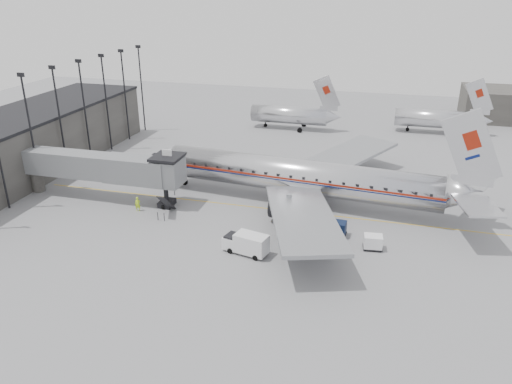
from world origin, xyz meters
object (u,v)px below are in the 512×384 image
at_px(airliner, 306,177).
at_px(baggage_cart_white, 373,242).
at_px(service_van, 246,243).
at_px(ramp_worker, 138,204).
at_px(baggage_cart_navy, 336,228).

distance_m(airliner, baggage_cart_white, 13.35).
relative_size(service_van, ramp_worker, 2.80).
relative_size(baggage_cart_white, ramp_worker, 1.19).
bearing_deg(service_van, baggage_cart_navy, 50.00).
bearing_deg(baggage_cart_white, ramp_worker, 169.28).
height_order(airliner, service_van, airliner).
xyz_separation_m(service_van, ramp_worker, (-15.30, 6.37, -0.27)).
relative_size(airliner, ramp_worker, 24.34).
relative_size(airliner, baggage_cart_white, 20.50).
relative_size(baggage_cart_navy, baggage_cart_white, 1.06).
xyz_separation_m(baggage_cart_navy, baggage_cart_white, (3.95, -2.02, -0.06)).
distance_m(airliner, baggage_cart_navy, 9.44).
bearing_deg(airliner, service_van, -98.58).
distance_m(airliner, service_van, 14.58).
bearing_deg(baggage_cart_navy, airliner, 126.44).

